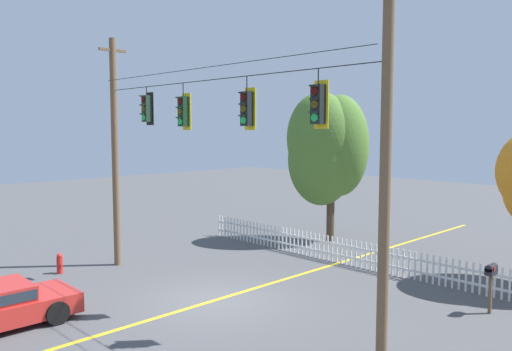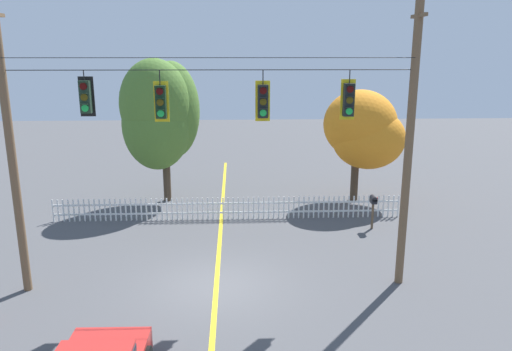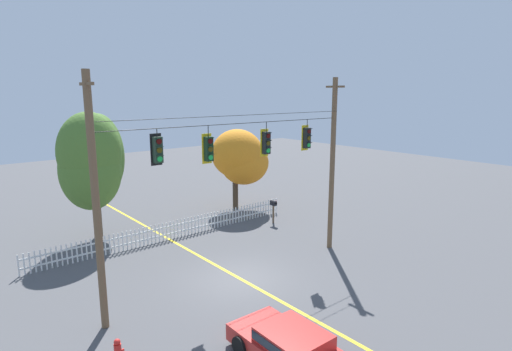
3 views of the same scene
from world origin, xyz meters
TOP-DOWN VIEW (x-y plane):
  - ground at (0.00, 0.00)m, footprint 80.00×80.00m
  - lane_centerline_stripe at (0.00, 0.00)m, footprint 0.16×36.00m
  - signal_support_span at (0.00, -0.00)m, footprint 12.07×1.10m
  - traffic_signal_southbound_primary at (-3.63, 0.01)m, footprint 0.43×0.38m
  - traffic_signal_northbound_primary at (-1.49, 0.01)m, footprint 0.43×0.38m
  - traffic_signal_westbound_side at (1.47, 0.01)m, footprint 0.43×0.38m
  - traffic_signal_northbound_secondary at (4.00, 0.01)m, footprint 0.43×0.38m
  - white_picket_fence at (0.31, 6.44)m, footprint 15.42×0.06m
  - autumn_maple_near_fence at (-2.89, 9.21)m, footprint 3.72×3.33m
  - autumn_maple_mid at (6.88, 8.87)m, footprint 3.90×3.57m
  - parked_car at (-2.40, -5.58)m, footprint 2.08×4.05m
  - fire_hydrant at (-6.30, -2.13)m, footprint 0.38×0.22m
  - roadside_mailbox at (6.40, 4.94)m, footprint 0.25×0.44m

SIDE VIEW (x-z plane):
  - ground at x=0.00m, z-range 0.00..0.00m
  - lane_centerline_stripe at x=0.00m, z-range 0.00..0.01m
  - fire_hydrant at x=-6.30m, z-range -0.01..0.74m
  - white_picket_fence at x=0.31m, z-range 0.00..1.01m
  - parked_car at x=-2.40m, z-range 0.03..1.18m
  - roadside_mailbox at x=6.40m, z-range 0.46..1.91m
  - autumn_maple_mid at x=6.88m, z-range 0.82..6.35m
  - autumn_maple_near_fence at x=-2.89m, z-range 0.89..7.91m
  - signal_support_span at x=0.00m, z-range 0.10..8.80m
  - traffic_signal_northbound_primary at x=-1.49m, z-range 5.10..6.60m
  - traffic_signal_westbound_side at x=1.47m, z-range 5.11..6.60m
  - traffic_signal_northbound_secondary at x=4.00m, z-range 5.16..6.62m
  - traffic_signal_southbound_primary at x=-3.63m, z-range 5.34..6.67m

